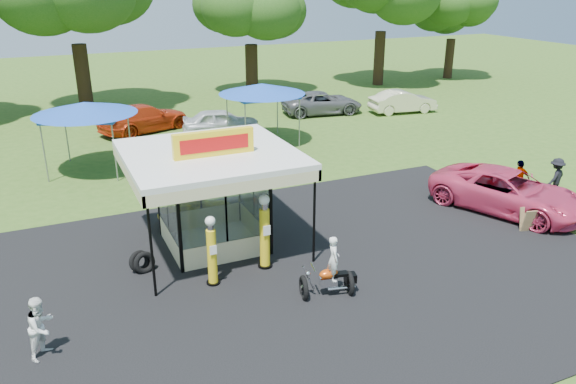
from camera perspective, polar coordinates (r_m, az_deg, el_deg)
name	(u,v)px	position (r m, az deg, el deg)	size (l,w,h in m)	color
ground	(335,304)	(16.28, 4.77, -11.24)	(120.00, 120.00, 0.00)	#32551A
asphalt_apron	(304,271)	(17.79, 1.65, -8.07)	(20.00, 14.00, 0.04)	black
gas_station_kiosk	(212,197)	(18.92, -7.72, -0.49)	(5.40, 5.40, 4.18)	white
gas_pump_left	(212,253)	(16.77, -7.75, -6.11)	(0.42, 0.42, 2.24)	black
gas_pump_right	(265,233)	(17.52, -2.39, -4.22)	(0.46, 0.46, 2.49)	black
motorcycle	(331,272)	(16.30, 4.40, -8.10)	(1.70, 1.07, 1.93)	black
spare_tires	(142,262)	(18.20, -14.62, -6.90)	(0.90, 0.68, 0.73)	black
a_frame_sign	(528,220)	(22.05, 23.18, -2.64)	(0.53, 0.54, 0.88)	#593819
kiosk_car	(196,209)	(21.39, -9.28, -1.75)	(1.13, 2.82, 0.96)	yellow
pink_sedan	(508,191)	(23.54, 21.41, 0.06)	(2.71, 5.87, 1.63)	#DD3C66
spectator_west	(41,327)	(15.08, -23.77, -12.44)	(0.78, 0.61, 1.61)	white
spectator_east_a	(556,177)	(25.92, 25.55, 1.34)	(1.08, 0.62, 1.66)	black
spectator_east_b	(519,180)	(24.91, 22.39, 1.13)	(1.00, 0.42, 1.70)	gray
bg_car_b	(144,118)	(34.61, -14.38, 7.30)	(2.26, 5.55, 1.61)	#B72E0E
bg_car_c	(221,122)	(33.04, -6.81, 7.08)	(1.79, 4.44, 1.51)	silver
bg_car_d	(322,103)	(38.09, 3.48, 9.05)	(2.47, 5.36, 1.49)	#5D5E60
bg_car_e	(403,102)	(39.12, 11.58, 8.98)	(1.57, 4.51, 1.49)	beige
tent_west	(85,109)	(27.64, -19.95, 7.96)	(4.72, 4.72, 3.30)	gray
tent_east	(262,89)	(30.77, -2.66, 10.39)	(4.70, 4.70, 3.28)	gray
oak_far_d	(250,3)	(43.78, -3.86, 18.57)	(8.92, 8.92, 10.62)	black
oak_far_f	(454,9)	(53.41, 16.53, 17.43)	(7.76, 7.76, 9.35)	black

